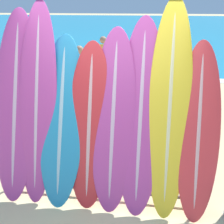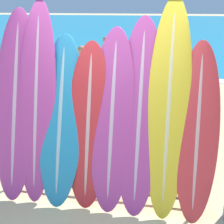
# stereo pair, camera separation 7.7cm
# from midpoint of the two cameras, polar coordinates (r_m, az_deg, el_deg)

# --- Properties ---
(ground_plane) EXTENTS (160.00, 160.00, 0.00)m
(ground_plane) POSITION_cam_midpoint_polar(r_m,az_deg,el_deg) (3.99, -2.66, -19.15)
(ground_plane) COLOR tan
(ocean_water) EXTENTS (120.00, 60.00, 0.01)m
(ocean_water) POSITION_cam_midpoint_polar(r_m,az_deg,el_deg) (40.10, 10.04, 15.43)
(ocean_water) COLOR teal
(ocean_water) RESTS_ON ground_plane
(surfboard_rack) EXTENTS (2.65, 0.04, 0.92)m
(surfboard_rack) POSITION_cam_midpoint_polar(r_m,az_deg,el_deg) (4.10, -1.57, -9.56)
(surfboard_rack) COLOR #47474C
(surfboard_rack) RESTS_ON ground_plane
(surfboard_slot_0) EXTENTS (0.60, 0.79, 2.45)m
(surfboard_slot_0) POSITION_cam_midpoint_polar(r_m,az_deg,el_deg) (4.25, -16.74, 1.23)
(surfboard_slot_0) COLOR #B23D8E
(surfboard_slot_0) RESTS_ON ground_plane
(surfboard_slot_1) EXTENTS (0.51, 0.74, 2.55)m
(surfboard_slot_1) POSITION_cam_midpoint_polar(r_m,az_deg,el_deg) (4.10, -13.06, 1.64)
(surfboard_slot_1) COLOR #B23D8E
(surfboard_slot_1) RESTS_ON ground_plane
(surfboard_slot_2) EXTENTS (0.59, 0.77, 2.13)m
(surfboard_slot_2) POSITION_cam_midpoint_polar(r_m,az_deg,el_deg) (4.01, -8.82, -1.59)
(surfboard_slot_2) COLOR teal
(surfboard_slot_2) RESTS_ON ground_plane
(surfboard_slot_3) EXTENTS (0.56, 0.63, 2.06)m
(surfboard_slot_3) POSITION_cam_midpoint_polar(r_m,az_deg,el_deg) (3.91, -3.76, -2.53)
(surfboard_slot_3) COLOR red
(surfboard_slot_3) RESTS_ON ground_plane
(surfboard_slot_4) EXTENTS (0.56, 0.75, 2.23)m
(surfboard_slot_4) POSITION_cam_midpoint_polar(r_m,az_deg,el_deg) (3.84, 0.59, -1.54)
(surfboard_slot_4) COLOR #B23D8E
(surfboard_slot_4) RESTS_ON ground_plane
(surfboard_slot_5) EXTENTS (0.56, 0.83, 2.35)m
(surfboard_slot_5) POSITION_cam_midpoint_polar(r_m,az_deg,el_deg) (3.81, 5.61, -0.78)
(surfboard_slot_5) COLOR #B23D8E
(surfboard_slot_5) RESTS_ON ground_plane
(surfboard_slot_6) EXTENTS (0.52, 0.86, 2.58)m
(surfboard_slot_6) POSITION_cam_midpoint_polar(r_m,az_deg,el_deg) (3.79, 10.88, 0.65)
(surfboard_slot_6) COLOR yellow
(surfboard_slot_6) RESTS_ON ground_plane
(surfboard_slot_7) EXTENTS (0.51, 0.75, 2.09)m
(surfboard_slot_7) POSITION_cam_midpoint_polar(r_m,az_deg,el_deg) (3.82, 15.90, -3.55)
(surfboard_slot_7) COLOR red
(surfboard_slot_7) RESTS_ON ground_plane
(person_near_water) EXTENTS (0.26, 0.20, 1.52)m
(person_near_water) POSITION_cam_midpoint_polar(r_m,az_deg,el_deg) (7.79, -5.15, 6.96)
(person_near_water) COLOR #A87A5B
(person_near_water) RESTS_ON ground_plane
(person_mid_beach) EXTENTS (0.30, 0.24, 1.80)m
(person_mid_beach) POSITION_cam_midpoint_polar(r_m,az_deg,el_deg) (5.78, -2.85, 4.27)
(person_mid_beach) COLOR #A87A5B
(person_mid_beach) RESTS_ON ground_plane
(person_far_left) EXTENTS (0.26, 0.27, 1.56)m
(person_far_left) POSITION_cam_midpoint_polar(r_m,az_deg,el_deg) (9.54, -0.83, 9.44)
(person_far_left) COLOR #A87A5B
(person_far_left) RESTS_ON ground_plane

